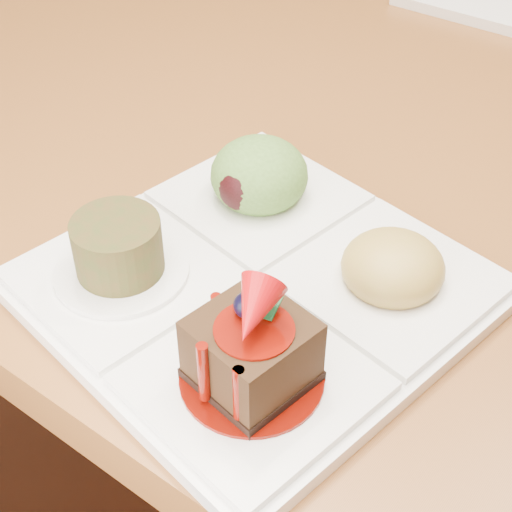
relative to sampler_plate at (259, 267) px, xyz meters
The scene contains 2 objects.
ground 1.08m from the sampler_plate, 101.55° to the left, with size 6.00×6.00×0.00m, color #522817.
sampler_plate is the anchor object (origin of this frame).
Camera 1 is at (0.39, -1.07, 1.13)m, focal length 55.00 mm.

